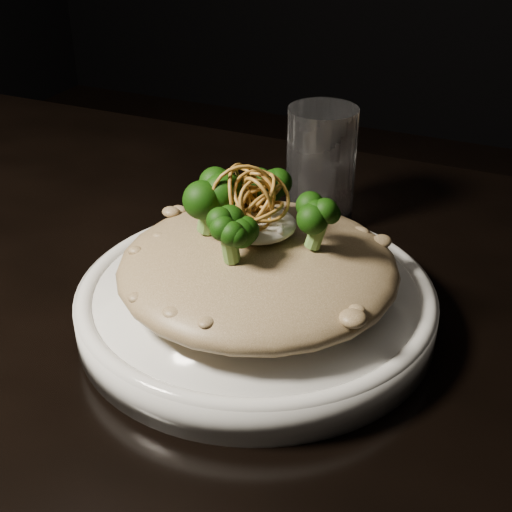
{
  "coord_description": "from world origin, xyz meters",
  "views": [
    {
      "loc": [
        0.27,
        -0.35,
        1.06
      ],
      "look_at": [
        0.09,
        0.05,
        0.81
      ],
      "focal_mm": 50.0,
      "sensor_mm": 36.0,
      "label": 1
    }
  ],
  "objects": [
    {
      "name": "shallots",
      "position": [
        0.08,
        0.05,
        0.85
      ],
      "size": [
        0.05,
        0.05,
        0.03
      ],
      "primitive_type": null,
      "color": "brown",
      "rests_on": "cheese"
    },
    {
      "name": "drinking_glass",
      "position": [
        0.08,
        0.22,
        0.8
      ],
      "size": [
        0.07,
        0.07,
        0.11
      ],
      "primitive_type": "cylinder",
      "rotation": [
        0.0,
        0.0,
        0.17
      ],
      "color": "white",
      "rests_on": "table"
    },
    {
      "name": "risotto",
      "position": [
        0.09,
        0.04,
        0.8
      ],
      "size": [
        0.2,
        0.2,
        0.04
      ],
      "primitive_type": "ellipsoid",
      "color": "brown",
      "rests_on": "plate"
    },
    {
      "name": "plate",
      "position": [
        0.09,
        0.05,
        0.76
      ],
      "size": [
        0.26,
        0.26,
        0.03
      ],
      "primitive_type": "cylinder",
      "color": "silver",
      "rests_on": "table"
    },
    {
      "name": "table",
      "position": [
        0.0,
        0.0,
        0.67
      ],
      "size": [
        1.1,
        0.8,
        0.75
      ],
      "color": "black",
      "rests_on": "ground"
    },
    {
      "name": "cheese",
      "position": [
        0.09,
        0.05,
        0.83
      ],
      "size": [
        0.05,
        0.05,
        0.02
      ],
      "primitive_type": "ellipsoid",
      "color": "white",
      "rests_on": "risotto"
    },
    {
      "name": "broccoli",
      "position": [
        0.09,
        0.05,
        0.84
      ],
      "size": [
        0.12,
        0.12,
        0.04
      ],
      "primitive_type": null,
      "color": "black",
      "rests_on": "risotto"
    }
  ]
}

